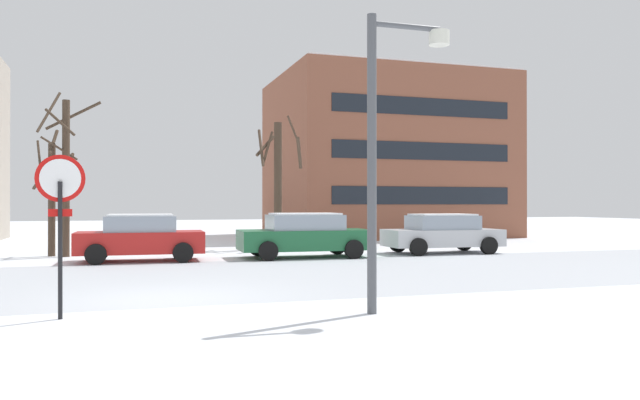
{
  "coord_description": "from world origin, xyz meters",
  "views": [
    {
      "loc": [
        -0.84,
        -12.46,
        1.86
      ],
      "look_at": [
        4.8,
        5.06,
        1.96
      ],
      "focal_mm": 35.18,
      "sensor_mm": 36.0,
      "label": 1
    }
  ],
  "objects_px": {
    "stop_sign": "(60,204)",
    "parked_car_red": "(140,237)",
    "street_lamp": "(387,130)",
    "parked_car_green": "(305,235)",
    "parked_car_silver": "(442,233)"
  },
  "relations": [
    {
      "from": "parked_car_red",
      "to": "stop_sign",
      "type": "bearing_deg",
      "value": -98.71
    },
    {
      "from": "stop_sign",
      "to": "parked_car_red",
      "type": "distance_m",
      "value": 10.33
    },
    {
      "from": "stop_sign",
      "to": "street_lamp",
      "type": "xyz_separation_m",
      "value": [
        5.25,
        -1.01,
        1.27
      ]
    },
    {
      "from": "street_lamp",
      "to": "parked_car_silver",
      "type": "height_order",
      "value": "street_lamp"
    },
    {
      "from": "parked_car_silver",
      "to": "parked_car_green",
      "type": "bearing_deg",
      "value": -177.71
    },
    {
      "from": "street_lamp",
      "to": "parked_car_red",
      "type": "distance_m",
      "value": 12.0
    },
    {
      "from": "stop_sign",
      "to": "parked_car_silver",
      "type": "relative_size",
      "value": 0.6
    },
    {
      "from": "stop_sign",
      "to": "parked_car_green",
      "type": "height_order",
      "value": "stop_sign"
    },
    {
      "from": "street_lamp",
      "to": "parked_car_red",
      "type": "height_order",
      "value": "street_lamp"
    },
    {
      "from": "street_lamp",
      "to": "parked_car_green",
      "type": "bearing_deg",
      "value": 80.89
    },
    {
      "from": "stop_sign",
      "to": "parked_car_silver",
      "type": "bearing_deg",
      "value": 39.11
    },
    {
      "from": "parked_car_red",
      "to": "parked_car_green",
      "type": "height_order",
      "value": "parked_car_green"
    },
    {
      "from": "parked_car_green",
      "to": "parked_car_silver",
      "type": "relative_size",
      "value": 1.04
    },
    {
      "from": "stop_sign",
      "to": "parked_car_green",
      "type": "xyz_separation_m",
      "value": [
        6.99,
        9.89,
        -1.08
      ]
    },
    {
      "from": "parked_car_silver",
      "to": "street_lamp",
      "type": "bearing_deg",
      "value": -122.87
    }
  ]
}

